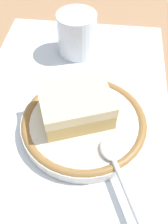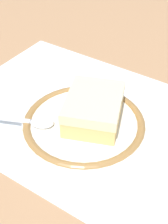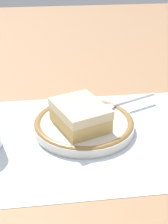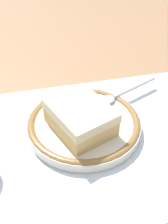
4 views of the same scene
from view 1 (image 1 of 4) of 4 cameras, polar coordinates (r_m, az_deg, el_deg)
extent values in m
plane|color=#9E7551|center=(0.45, -3.13, -0.58)|extent=(2.40, 2.40, 0.00)
cube|color=silver|center=(0.45, -3.14, -0.52)|extent=(0.52, 0.32, 0.00)
cylinder|color=silver|center=(0.42, 0.00, -2.43)|extent=(0.19, 0.19, 0.02)
torus|color=olive|center=(0.42, 0.00, -2.07)|extent=(0.19, 0.19, 0.01)
cube|color=#DBB76B|center=(0.42, -1.62, 0.51)|extent=(0.11, 0.12, 0.03)
cube|color=beige|center=(0.40, -1.69, 2.54)|extent=(0.11, 0.12, 0.02)
ellipsoid|color=silver|center=(0.39, 5.11, -7.57)|extent=(0.04, 0.04, 0.01)
cylinder|color=silver|center=(0.36, 9.14, -16.77)|extent=(0.10, 0.05, 0.01)
cylinder|color=silver|center=(0.54, -1.44, 15.51)|extent=(0.07, 0.07, 0.08)
cylinder|color=silver|center=(0.55, -1.39, 13.57)|extent=(0.06, 0.06, 0.03)
camera|label=2|loc=(0.54, 50.30, 37.72)|focal=52.36mm
camera|label=3|loc=(0.63, -62.20, 26.38)|focal=51.85mm
camera|label=4|loc=(0.49, -50.94, 33.45)|focal=44.64mm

